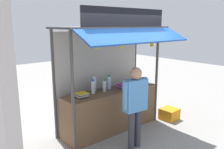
# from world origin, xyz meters

# --- Properties ---
(ground_plane) EXTENTS (20.00, 20.00, 0.00)m
(ground_plane) POSITION_xyz_m (0.00, 0.00, 0.00)
(ground_plane) COLOR gray
(stall_counter) EXTENTS (2.28, 0.57, 0.91)m
(stall_counter) POSITION_xyz_m (0.00, 0.00, 0.46)
(stall_counter) COLOR brown
(stall_counter) RESTS_ON ground
(stall_structure) EXTENTS (2.48, 1.45, 2.62)m
(stall_structure) POSITION_xyz_m (0.00, 0.11, 1.57)
(stall_structure) COLOR #4C4742
(stall_structure) RESTS_ON ground
(water_bottle_center) EXTENTS (0.08, 0.08, 0.27)m
(water_bottle_center) POSITION_xyz_m (-0.18, 0.03, 1.04)
(water_bottle_center) COLOR silver
(water_bottle_center) RESTS_ON stall_counter
(water_bottle_far_right) EXTENTS (0.08, 0.08, 0.30)m
(water_bottle_far_right) POSITION_xyz_m (-0.46, 0.06, 1.05)
(water_bottle_far_right) COLOR silver
(water_bottle_far_right) RESTS_ON stall_counter
(water_bottle_far_left) EXTENTS (0.09, 0.09, 0.32)m
(water_bottle_far_left) POSITION_xyz_m (0.02, 0.13, 1.06)
(water_bottle_far_left) COLOR silver
(water_bottle_far_left) RESTS_ON stall_counter
(water_bottle_back_left) EXTENTS (0.09, 0.09, 0.32)m
(water_bottle_back_left) POSITION_xyz_m (-0.31, 0.21, 1.06)
(water_bottle_back_left) COLOR silver
(water_bottle_back_left) RESTS_ON stall_counter
(magazine_stack_back_right) EXTENTS (0.26, 0.26, 0.08)m
(magazine_stack_back_right) POSITION_xyz_m (-0.77, 0.01, 0.95)
(magazine_stack_back_right) COLOR black
(magazine_stack_back_right) RESTS_ON stall_counter
(magazine_stack_front_right) EXTENTS (0.24, 0.27, 0.08)m
(magazine_stack_front_right) POSITION_xyz_m (0.71, -0.23, 0.95)
(magazine_stack_front_right) COLOR yellow
(magazine_stack_front_right) RESTS_ON stall_counter
(magazine_stack_rear_center) EXTENTS (0.25, 0.29, 0.09)m
(magazine_stack_rear_center) POSITION_xyz_m (0.30, -0.03, 0.95)
(magazine_stack_rear_center) COLOR blue
(magazine_stack_rear_center) RESTS_ON stall_counter
(banana_bunch_rightmost) EXTENTS (0.11, 0.11, 0.31)m
(banana_bunch_rightmost) POSITION_xyz_m (0.81, -0.39, 1.92)
(banana_bunch_rightmost) COLOR #332D23
(banana_bunch_inner_left) EXTENTS (0.08, 0.07, 0.25)m
(banana_bunch_inner_left) POSITION_xyz_m (-0.66, -0.38, 1.95)
(banana_bunch_inner_left) COLOR #332D23
(banana_bunch_inner_right) EXTENTS (0.09, 0.09, 0.29)m
(banana_bunch_inner_right) POSITION_xyz_m (-0.10, -0.39, 1.93)
(banana_bunch_inner_right) COLOR #332D23
(vendor_person) EXTENTS (0.59, 0.24, 1.57)m
(vendor_person) POSITION_xyz_m (-0.18, -0.88, 0.94)
(vendor_person) COLOR #383842
(vendor_person) RESTS_ON ground
(plastic_crate) EXTENTS (0.40, 0.40, 0.27)m
(plastic_crate) POSITION_xyz_m (1.45, -0.48, 0.14)
(plastic_crate) COLOR orange
(plastic_crate) RESTS_ON ground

